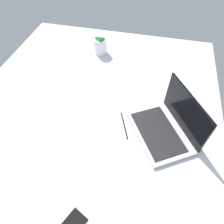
% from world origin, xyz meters
% --- Properties ---
extents(bed_mattress, '(1.80, 1.40, 0.18)m').
position_xyz_m(bed_mattress, '(0.00, 0.00, 0.09)').
color(bed_mattress, '#B7BCC6').
rests_on(bed_mattress, ground).
extents(laptop, '(0.40, 0.37, 0.23)m').
position_xyz_m(laptop, '(0.00, 0.40, 0.22)').
color(laptop, '#B7BABC').
rests_on(laptop, bed_mattress).
extents(snack_cup, '(0.09, 0.10, 0.14)m').
position_xyz_m(snack_cup, '(-0.58, -0.09, 0.24)').
color(snack_cup, silver).
rests_on(snack_cup, bed_mattress).
extents(charger_cable, '(0.16, 0.07, 0.01)m').
position_xyz_m(charger_cable, '(0.01, 0.20, 0.18)').
color(charger_cable, black).
rests_on(charger_cable, bed_mattress).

